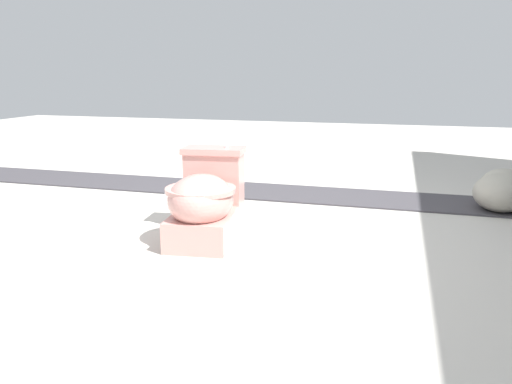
% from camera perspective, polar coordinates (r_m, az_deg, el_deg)
% --- Properties ---
extents(ground_plane, '(14.00, 14.00, 0.00)m').
position_cam_1_polar(ground_plane, '(2.96, -2.84, -5.13)').
color(ground_plane, beige).
extents(gravel_strip, '(0.56, 8.00, 0.01)m').
position_cam_1_polar(gravel_strip, '(3.93, 9.46, -0.50)').
color(gravel_strip, '#423F44').
rests_on(gravel_strip, ground).
extents(toilet, '(0.67, 0.44, 0.52)m').
position_cam_1_polar(toilet, '(2.87, -5.79, -1.18)').
color(toilet, '#E09E93').
rests_on(toilet, ground).
extents(boulder_near, '(0.44, 0.38, 0.28)m').
position_cam_1_polar(boulder_near, '(3.99, 26.42, 0.42)').
color(boulder_near, '#ADA899').
rests_on(boulder_near, ground).
extents(boulder_far, '(0.53, 0.51, 0.27)m').
position_cam_1_polar(boulder_far, '(3.85, 26.27, -0.08)').
color(boulder_far, '#ADA899').
rests_on(boulder_far, ground).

